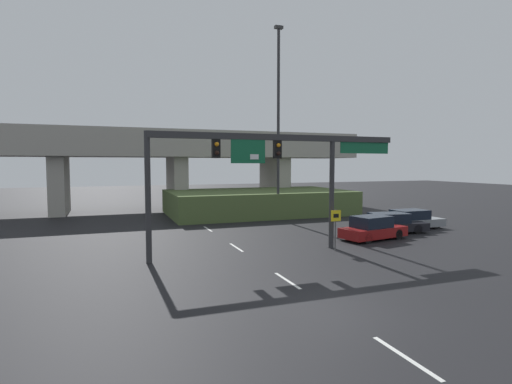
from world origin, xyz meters
TOP-DOWN VIEW (x-y plane):
  - ground_plane at (0.00, 0.00)m, footprint 160.00×160.00m
  - lane_markings at (0.00, 13.80)m, footprint 0.14×36.95m
  - signal_gantry at (1.25, 8.36)m, footprint 13.98×0.44m
  - speed_limit_sign at (4.82, 7.61)m, footprint 0.60×0.11m
  - highway_light_pole_near at (6.76, 19.93)m, footprint 0.70×0.36m
  - overpass_bridge at (0.00, 30.98)m, footprint 39.36×7.36m
  - grass_embankment at (6.69, 24.51)m, footprint 16.86×9.69m
  - parked_sedan_near_right at (8.83, 9.71)m, footprint 4.63×2.58m
  - parked_sedan_mid_right at (11.51, 11.32)m, footprint 5.01×2.52m
  - parked_sedan_far_right at (14.08, 12.22)m, footprint 4.78×1.86m

SIDE VIEW (x-z plane):
  - ground_plane at x=0.00m, z-range 0.00..0.00m
  - lane_markings at x=0.00m, z-range 0.00..0.01m
  - parked_sedan_mid_right at x=11.51m, z-range -0.05..1.33m
  - parked_sedan_far_right at x=14.08m, z-range -0.05..1.35m
  - parked_sedan_near_right at x=8.83m, z-range -0.06..1.43m
  - grass_embankment at x=6.69m, z-range 0.00..2.22m
  - speed_limit_sign at x=4.82m, z-range 0.35..2.64m
  - signal_gantry at x=1.25m, z-range 1.88..8.20m
  - overpass_bridge at x=0.00m, z-range 1.57..9.70m
  - highway_light_pole_near at x=6.76m, z-range 0.38..16.53m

